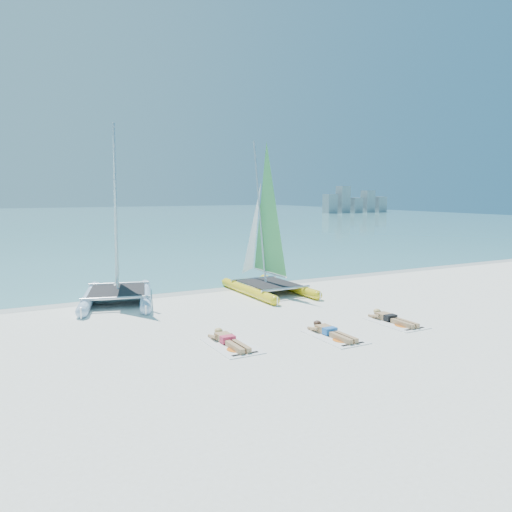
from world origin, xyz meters
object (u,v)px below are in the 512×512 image
(catamaran_blue, at_px, (116,246))
(sunbather_b, at_px, (331,331))
(sunbather_c, at_px, (391,318))
(catamaran_yellow, at_px, (263,243))
(towel_c, at_px, (396,323))
(towel_a, at_px, (232,346))
(sunbather_a, at_px, (228,340))
(towel_b, at_px, (335,337))

(catamaran_blue, distance_m, sunbather_b, 8.44)
(catamaran_blue, xyz_separation_m, sunbather_c, (6.58, -6.84, -1.86))
(catamaran_yellow, relative_size, towel_c, 3.30)
(catamaran_blue, xyz_separation_m, towel_a, (1.32, -6.71, -1.97))
(towel_a, bearing_deg, towel_c, -3.49)
(sunbather_c, bearing_deg, towel_c, -90.00)
(catamaran_yellow, relative_size, sunbather_b, 3.54)
(towel_a, distance_m, sunbather_b, 2.82)
(sunbather_a, relative_size, sunbather_b, 1.00)
(catamaran_yellow, bearing_deg, sunbather_a, -126.38)
(catamaran_blue, distance_m, towel_b, 8.62)
(sunbather_b, bearing_deg, catamaran_yellow, 77.44)
(towel_a, relative_size, sunbather_a, 1.07)
(sunbather_a, xyz_separation_m, towel_b, (2.78, -0.81, -0.11))
(sunbather_a, xyz_separation_m, towel_c, (5.26, -0.51, -0.11))
(catamaran_yellow, height_order, sunbather_a, catamaran_yellow)
(catamaran_yellow, bearing_deg, sunbather_b, -102.59)
(towel_a, height_order, sunbather_b, sunbather_b)
(catamaran_yellow, xyz_separation_m, towel_a, (-4.19, -5.89, -1.91))
(sunbather_a, relative_size, towel_c, 0.93)
(sunbather_c, bearing_deg, towel_b, -168.82)
(sunbather_a, xyz_separation_m, sunbather_c, (5.26, -0.32, 0.00))
(catamaran_blue, bearing_deg, towel_a, -63.18)
(catamaran_yellow, bearing_deg, sunbather_c, -79.91)
(catamaran_yellow, relative_size, sunbather_c, 3.54)
(towel_a, height_order, sunbather_a, sunbather_a)
(catamaran_yellow, height_order, sunbather_b, catamaran_yellow)
(sunbather_c, bearing_deg, catamaran_blue, 133.91)
(sunbather_a, bearing_deg, sunbather_b, -12.54)
(towel_a, xyz_separation_m, towel_c, (5.26, -0.32, 0.00))
(catamaran_yellow, distance_m, sunbather_b, 6.71)
(catamaran_yellow, xyz_separation_m, sunbather_b, (-1.41, -6.31, -1.80))
(catamaran_blue, distance_m, sunbather_c, 9.67)
(towel_c, bearing_deg, catamaran_blue, 133.12)
(towel_c, bearing_deg, towel_b, -173.15)
(sunbather_a, height_order, towel_c, sunbather_a)
(catamaran_yellow, xyz_separation_m, towel_c, (1.07, -6.21, -1.91))
(towel_c, bearing_deg, towel_a, 176.51)
(towel_c, bearing_deg, catamaran_yellow, 99.80)
(towel_a, relative_size, towel_b, 1.00)
(catamaran_blue, relative_size, sunbather_c, 3.84)
(sunbather_b, relative_size, towel_c, 0.93)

